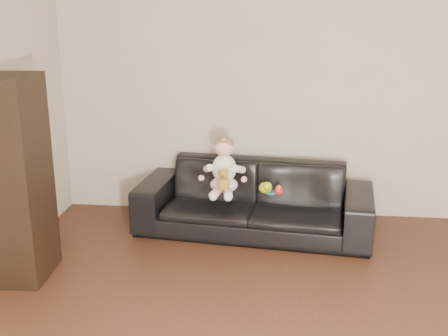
# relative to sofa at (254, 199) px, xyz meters

# --- Properties ---
(wall_back) EXTENTS (5.00, 0.00, 5.00)m
(wall_back) POSITION_rel_sofa_xyz_m (0.58, 0.50, 0.99)
(wall_back) COLOR beige
(wall_back) RESTS_ON ground
(sofa) EXTENTS (2.17, 1.05, 0.61)m
(sofa) POSITION_rel_sofa_xyz_m (0.00, 0.00, 0.00)
(sofa) COLOR black
(sofa) RESTS_ON floor
(cabinet) EXTENTS (0.41, 0.55, 1.53)m
(cabinet) POSITION_rel_sofa_xyz_m (-1.70, -1.04, 0.46)
(cabinet) COLOR black
(cabinet) RESTS_ON floor
(shelf_item) EXTENTS (0.19, 0.26, 0.28)m
(shelf_item) POSITION_rel_sofa_xyz_m (-1.68, -1.04, 0.81)
(shelf_item) COLOR silver
(shelf_item) RESTS_ON cabinet
(baby) EXTENTS (0.33, 0.41, 0.50)m
(baby) POSITION_rel_sofa_xyz_m (-0.26, -0.11, 0.32)
(baby) COLOR #FBD4DE
(baby) RESTS_ON sofa
(teddy_bear) EXTENTS (0.12, 0.12, 0.20)m
(teddy_bear) POSITION_rel_sofa_xyz_m (-0.25, -0.27, 0.26)
(teddy_bear) COLOR #A3772E
(teddy_bear) RESTS_ON sofa
(toy_green) EXTENTS (0.15, 0.17, 0.10)m
(toy_green) POSITION_rel_sofa_xyz_m (0.10, -0.10, 0.15)
(toy_green) COLOR #B3C717
(toy_green) RESTS_ON sofa
(toy_rattle) EXTENTS (0.09, 0.09, 0.08)m
(toy_rattle) POSITION_rel_sofa_xyz_m (0.22, -0.13, 0.13)
(toy_rattle) COLOR red
(toy_rattle) RESTS_ON sofa
(toy_blue_disc) EXTENTS (0.11, 0.11, 0.01)m
(toy_blue_disc) POSITION_rel_sofa_xyz_m (0.16, -0.10, 0.10)
(toy_blue_disc) COLOR #1B99DD
(toy_blue_disc) RESTS_ON sofa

